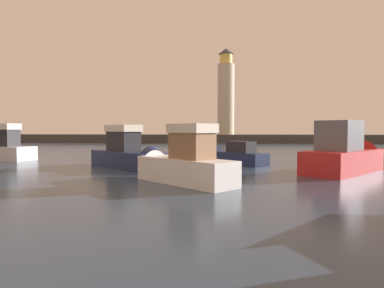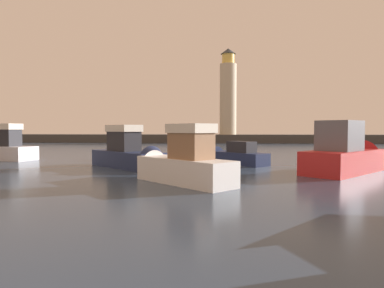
# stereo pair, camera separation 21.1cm
# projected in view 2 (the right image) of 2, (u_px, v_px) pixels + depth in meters

# --- Properties ---
(ground_plane) EXTENTS (220.00, 220.00, 0.00)m
(ground_plane) POSITION_uv_depth(u_px,v_px,m) (186.00, 155.00, 37.68)
(ground_plane) COLOR #2D3D51
(breakwater) EXTENTS (86.53, 6.13, 1.75)m
(breakwater) POSITION_uv_depth(u_px,v_px,m) (204.00, 139.00, 73.86)
(breakwater) COLOR #423F3D
(breakwater) RESTS_ON ground_plane
(lighthouse) EXTENTS (3.57, 3.57, 18.42)m
(lighthouse) POSITION_uv_depth(u_px,v_px,m) (228.00, 94.00, 72.99)
(lighthouse) COLOR beige
(lighthouse) RESTS_ON breakwater
(motorboat_1) EXTENTS (7.96, 8.40, 3.90)m
(motorboat_1) POSITION_uv_depth(u_px,v_px,m) (351.00, 155.00, 23.12)
(motorboat_1) COLOR #B21E1E
(motorboat_1) RESTS_ON ground_plane
(motorboat_3) EXTENTS (7.86, 7.49, 3.60)m
(motorboat_3) POSITION_uv_depth(u_px,v_px,m) (134.00, 155.00, 24.89)
(motorboat_3) COLOR #1E284C
(motorboat_3) RESTS_ON ground_plane
(motorboat_4) EXTENTS (5.86, 6.20, 2.17)m
(motorboat_4) POSITION_uv_depth(u_px,v_px,m) (231.00, 156.00, 28.72)
(motorboat_4) COLOR #1E284C
(motorboat_4) RESTS_ON ground_plane
(motorboat_5) EXTENTS (6.75, 6.45, 3.34)m
(motorboat_5) POSITION_uv_depth(u_px,v_px,m) (177.00, 163.00, 18.55)
(motorboat_5) COLOR white
(motorboat_5) RESTS_ON ground_plane
(mooring_buoy) EXTENTS (1.06, 1.06, 1.06)m
(mooring_buoy) POSITION_uv_depth(u_px,v_px,m) (120.00, 154.00, 31.80)
(mooring_buoy) COLOR #EA5919
(mooring_buoy) RESTS_ON ground_plane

